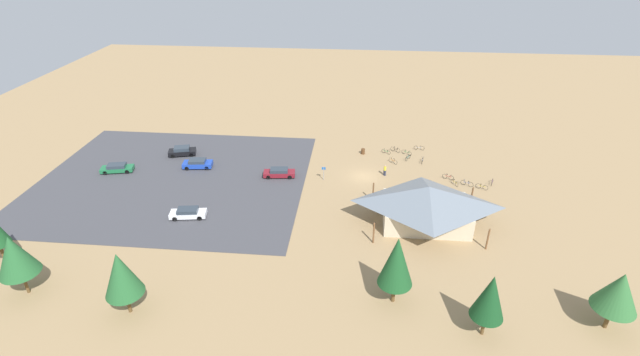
# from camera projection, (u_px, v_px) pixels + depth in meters

# --- Properties ---
(ground) EXTENTS (160.00, 160.00, 0.00)m
(ground) POSITION_uv_depth(u_px,v_px,m) (364.00, 176.00, 68.26)
(ground) COLOR #9E7F56
(ground) RESTS_ON ground
(parking_lot_asphalt) EXTENTS (38.50, 32.72, 0.05)m
(parking_lot_asphalt) POSITION_uv_depth(u_px,v_px,m) (174.00, 179.00, 67.59)
(parking_lot_asphalt) COLOR #424247
(parking_lot_asphalt) RESTS_ON ground
(bike_pavilion) EXTENTS (13.32, 9.84, 5.21)m
(bike_pavilion) POSITION_uv_depth(u_px,v_px,m) (427.00, 203.00, 56.11)
(bike_pavilion) COLOR beige
(bike_pavilion) RESTS_ON ground
(trash_bin) EXTENTS (0.60, 0.60, 0.90)m
(trash_bin) POSITION_uv_depth(u_px,v_px,m) (363.00, 151.00, 74.83)
(trash_bin) COLOR brown
(trash_bin) RESTS_ON ground
(lot_sign) EXTENTS (0.56, 0.08, 2.20)m
(lot_sign) POSITION_uv_depth(u_px,v_px,m) (324.00, 171.00, 66.65)
(lot_sign) COLOR #99999E
(lot_sign) RESTS_ON ground
(pine_center) EXTENTS (3.84, 3.84, 6.29)m
(pine_center) POSITION_uv_depth(u_px,v_px,m) (619.00, 291.00, 40.54)
(pine_center) COLOR brown
(pine_center) RESTS_ON ground
(pine_far_west) EXTENTS (2.96, 2.96, 6.72)m
(pine_far_west) POSITION_uv_depth(u_px,v_px,m) (490.00, 297.00, 39.79)
(pine_far_west) COLOR brown
(pine_far_west) RESTS_ON ground
(pine_far_east) EXTENTS (3.56, 3.56, 6.91)m
(pine_far_east) POSITION_uv_depth(u_px,v_px,m) (121.00, 274.00, 42.13)
(pine_far_east) COLOR brown
(pine_far_east) RESTS_ON ground
(pine_midwest) EXTENTS (3.80, 3.80, 6.86)m
(pine_midwest) POSITION_uv_depth(u_px,v_px,m) (14.00, 255.00, 44.42)
(pine_midwest) COLOR brown
(pine_midwest) RESTS_ON ground
(pine_west) EXTENTS (3.39, 3.39, 7.58)m
(pine_west) POSITION_uv_depth(u_px,v_px,m) (397.00, 261.00, 43.25)
(pine_west) COLOR brown
(pine_west) RESTS_ON ground
(bicycle_yellow_front_row) EXTENTS (0.82, 1.48, 0.80)m
(bicycle_yellow_front_row) POSITION_uv_depth(u_px,v_px,m) (455.00, 183.00, 65.89)
(bicycle_yellow_front_row) COLOR black
(bicycle_yellow_front_row) RESTS_ON ground
(bicycle_green_edge_north) EXTENTS (1.44, 0.85, 0.77)m
(bicycle_green_edge_north) POSITION_uv_depth(u_px,v_px,m) (386.00, 152.00, 74.98)
(bicycle_green_edge_north) COLOR black
(bicycle_green_edge_north) RESTS_ON ground
(bicycle_white_lone_east) EXTENTS (0.56, 1.75, 0.82)m
(bicycle_white_lone_east) POSITION_uv_depth(u_px,v_px,m) (422.00, 160.00, 72.10)
(bicycle_white_lone_east) COLOR black
(bicycle_white_lone_east) RESTS_ON ground
(bicycle_black_edge_south) EXTENTS (1.53, 0.87, 0.85)m
(bicycle_black_edge_south) POSITION_uv_depth(u_px,v_px,m) (395.00, 150.00, 75.56)
(bicycle_black_edge_south) COLOR black
(bicycle_black_edge_south) RESTS_ON ground
(bicycle_purple_mid_cluster) EXTENTS (0.66, 1.55, 0.78)m
(bicycle_purple_mid_cluster) POSITION_uv_depth(u_px,v_px,m) (492.00, 182.00, 66.07)
(bicycle_purple_mid_cluster) COLOR black
(bicycle_purple_mid_cluster) RESTS_ON ground
(bicycle_blue_by_bin) EXTENTS (1.63, 0.90, 0.91)m
(bicycle_blue_by_bin) POSITION_uv_depth(u_px,v_px,m) (467.00, 183.00, 65.60)
(bicycle_blue_by_bin) COLOR black
(bicycle_blue_by_bin) RESTS_ON ground
(bicycle_orange_trailside) EXTENTS (1.25, 1.18, 0.88)m
(bicycle_orange_trailside) POSITION_uv_depth(u_px,v_px,m) (393.00, 161.00, 71.89)
(bicycle_orange_trailside) COLOR black
(bicycle_orange_trailside) RESTS_ON ground
(bicycle_teal_yard_front) EXTENTS (0.93, 1.59, 0.87)m
(bicycle_teal_yard_front) POSITION_uv_depth(u_px,v_px,m) (408.00, 158.00, 72.96)
(bicycle_teal_yard_front) COLOR black
(bicycle_teal_yard_front) RESTS_ON ground
(bicycle_silver_lone_west) EXTENTS (1.75, 0.48, 0.77)m
(bicycle_silver_lone_west) POSITION_uv_depth(u_px,v_px,m) (419.00, 148.00, 76.20)
(bicycle_silver_lone_west) COLOR black
(bicycle_silver_lone_west) RESTS_ON ground
(bicycle_red_back_row) EXTENTS (1.58, 0.76, 0.84)m
(bicycle_red_back_row) POSITION_uv_depth(u_px,v_px,m) (448.00, 177.00, 67.30)
(bicycle_red_back_row) COLOR black
(bicycle_red_back_row) RESTS_ON ground
(bicycle_yellow_near_sign) EXTENTS (1.60, 0.79, 0.89)m
(bicycle_yellow_near_sign) POSITION_uv_depth(u_px,v_px,m) (482.00, 187.00, 64.77)
(bicycle_yellow_near_sign) COLOR black
(bicycle_yellow_near_sign) RESTS_ON ground
(bicycle_green_yard_right) EXTENTS (1.54, 0.97, 0.80)m
(bicycle_green_yard_right) POSITION_uv_depth(u_px,v_px,m) (407.00, 153.00, 74.60)
(bicycle_green_yard_right) COLOR black
(bicycle_green_yard_right) RESTS_ON ground
(car_white_second_row) EXTENTS (4.71, 2.34, 1.30)m
(car_white_second_row) POSITION_uv_depth(u_px,v_px,m) (188.00, 213.00, 58.27)
(car_white_second_row) COLOR white
(car_white_second_row) RESTS_ON parking_lot_asphalt
(car_green_aisle_side) EXTENTS (4.93, 2.72, 1.27)m
(car_green_aisle_side) POSITION_uv_depth(u_px,v_px,m) (117.00, 168.00, 69.15)
(car_green_aisle_side) COLOR #1E6B3D
(car_green_aisle_side) RESTS_ON parking_lot_asphalt
(car_blue_end_stall) EXTENTS (4.58, 2.40, 1.37)m
(car_blue_end_stall) POSITION_uv_depth(u_px,v_px,m) (198.00, 164.00, 70.34)
(car_blue_end_stall) COLOR #1E42B2
(car_blue_end_stall) RESTS_ON parking_lot_asphalt
(car_maroon_front_row) EXTENTS (4.75, 2.20, 1.32)m
(car_maroon_front_row) POSITION_uv_depth(u_px,v_px,m) (279.00, 173.00, 67.79)
(car_maroon_front_row) COLOR maroon
(car_maroon_front_row) RESTS_ON parking_lot_asphalt
(car_black_inner_stall) EXTENTS (4.59, 2.89, 1.45)m
(car_black_inner_stall) POSITION_uv_depth(u_px,v_px,m) (182.00, 151.00, 74.19)
(car_black_inner_stall) COLOR black
(car_black_inner_stall) RESTS_ON parking_lot_asphalt
(visitor_near_lot) EXTENTS (0.40, 0.39, 1.73)m
(visitor_near_lot) POSITION_uv_depth(u_px,v_px,m) (385.00, 170.00, 68.12)
(visitor_near_lot) COLOR #2D3347
(visitor_near_lot) RESTS_ON ground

